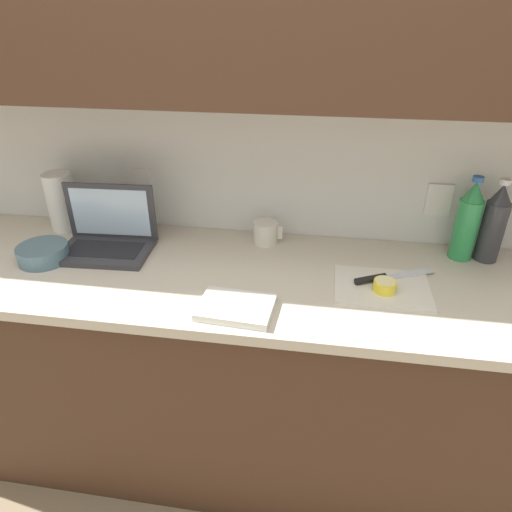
{
  "coord_description": "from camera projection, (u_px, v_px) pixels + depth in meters",
  "views": [
    {
      "loc": [
        0.31,
        -1.3,
        1.7
      ],
      "look_at": [
        0.11,
        -0.01,
        0.97
      ],
      "focal_mm": 32.0,
      "sensor_mm": 36.0,
      "label": 1
    }
  ],
  "objects": [
    {
      "name": "paper_towel_roll",
      "position": [
        62.0,
        202.0,
        1.8
      ],
      "size": [
        0.11,
        0.11,
        0.23
      ],
      "color": "white",
      "rests_on": "counter_unit"
    },
    {
      "name": "cutting_board",
      "position": [
        382.0,
        287.0,
        1.47
      ],
      "size": [
        0.3,
        0.23,
        0.01
      ],
      "primitive_type": "cube",
      "color": "silver",
      "rests_on": "counter_unit"
    },
    {
      "name": "knife",
      "position": [
        381.0,
        278.0,
        1.5
      ],
      "size": [
        0.27,
        0.16,
        0.02
      ],
      "rotation": [
        0.0,
        0.0,
        0.48
      ],
      "color": "silver",
      "rests_on": "cutting_board"
    },
    {
      "name": "bowl_white",
      "position": [
        43.0,
        253.0,
        1.62
      ],
      "size": [
        0.17,
        0.17,
        0.06
      ],
      "color": "slate",
      "rests_on": "counter_unit"
    },
    {
      "name": "counter_unit",
      "position": [
        223.0,
        367.0,
        1.78
      ],
      "size": [
        2.6,
        0.65,
        0.89
      ],
      "color": "#472D1E",
      "rests_on": "ground_plane"
    },
    {
      "name": "measuring_cup",
      "position": [
        266.0,
        233.0,
        1.73
      ],
      "size": [
        0.11,
        0.09,
        0.09
      ],
      "color": "silver",
      "rests_on": "counter_unit"
    },
    {
      "name": "bottle_oil_tall",
      "position": [
        494.0,
        224.0,
        1.57
      ],
      "size": [
        0.08,
        0.08,
        0.3
      ],
      "color": "#333338",
      "rests_on": "counter_unit"
    },
    {
      "name": "bottle_green_soda",
      "position": [
        467.0,
        222.0,
        1.58
      ],
      "size": [
        0.08,
        0.08,
        0.31
      ],
      "color": "#2D934C",
      "rests_on": "counter_unit"
    },
    {
      "name": "laptop",
      "position": [
        107.0,
        235.0,
        1.68
      ],
      "size": [
        0.34,
        0.23,
        0.23
      ],
      "rotation": [
        0.0,
        0.0,
        0.05
      ],
      "color": "#333338",
      "rests_on": "counter_unit"
    },
    {
      "name": "ground_plane",
      "position": [
        231.0,
        446.0,
        1.99
      ],
      "size": [
        12.0,
        12.0,
        0.0
      ],
      "primitive_type": "plane",
      "color": "#847056",
      "rests_on": "ground"
    },
    {
      "name": "lemon_half_cut",
      "position": [
        385.0,
        286.0,
        1.44
      ],
      "size": [
        0.07,
        0.07,
        0.04
      ],
      "color": "yellow",
      "rests_on": "cutting_board"
    },
    {
      "name": "wall_back",
      "position": [
        234.0,
        52.0,
        1.45
      ],
      "size": [
        5.2,
        0.38,
        2.6
      ],
      "color": "white",
      "rests_on": "ground_plane"
    },
    {
      "name": "dish_towel",
      "position": [
        236.0,
        308.0,
        1.36
      ],
      "size": [
        0.23,
        0.17,
        0.02
      ],
      "primitive_type": "cube",
      "rotation": [
        0.0,
        0.0,
        -0.07
      ],
      "color": "silver",
      "rests_on": "counter_unit"
    }
  ]
}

